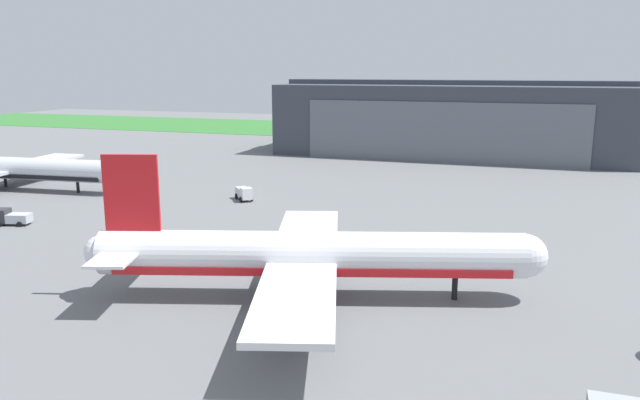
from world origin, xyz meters
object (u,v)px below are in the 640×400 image
at_px(airliner_far_right, 4,169).
at_px(fuel_bowser, 11,217).
at_px(maintenance_hangar, 450,119).
at_px(pushback_tractor, 135,230).
at_px(airliner_near_right, 312,256).
at_px(ops_van, 244,193).

relative_size(airliner_far_right, fuel_bowser, 9.16).
distance_m(maintenance_hangar, airliner_far_right, 104.13).
bearing_deg(pushback_tractor, airliner_far_right, 154.07).
distance_m(airliner_near_right, ops_van, 47.67).
relative_size(pushback_tractor, ops_van, 1.04).
bearing_deg(fuel_bowser, ops_van, 47.18).
relative_size(pushback_tractor, fuel_bowser, 0.95).
relative_size(maintenance_hangar, fuel_bowser, 16.53).
height_order(maintenance_hangar, airliner_near_right, maintenance_hangar).
distance_m(airliner_far_right, fuel_bowser, 30.50).
bearing_deg(pushback_tractor, maintenance_hangar, 73.21).
height_order(maintenance_hangar, airliner_far_right, maintenance_hangar).
xyz_separation_m(airliner_far_right, pushback_tractor, (43.42, -21.11, -2.74)).
relative_size(maintenance_hangar, airliner_far_right, 1.80).
relative_size(airliner_near_right, ops_van, 8.96).
distance_m(maintenance_hangar, fuel_bowser, 108.18).
distance_m(pushback_tractor, fuel_bowser, 21.26).
distance_m(airliner_far_right, ops_van, 46.93).
bearing_deg(airliner_near_right, pushback_tractor, 156.38).
bearing_deg(fuel_bowser, pushback_tractor, -0.87).
bearing_deg(ops_van, fuel_bowser, -132.82).
relative_size(airliner_near_right, pushback_tractor, 8.65).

